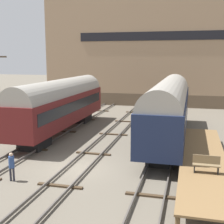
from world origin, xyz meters
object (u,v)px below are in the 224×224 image
train_car_navy (169,106)px  person_worker (12,164)px  train_car_maroon (61,103)px  bench (206,164)px

train_car_navy → person_worker: 13.87m
train_car_navy → person_worker: bearing=-125.2°
train_car_navy → train_car_maroon: train_car_navy is taller
person_worker → train_car_navy: bearing=54.8°
train_car_navy → bench: (2.70, -9.77, -1.49)m
train_car_navy → person_worker: (-7.92, -11.22, -1.94)m
train_car_maroon → bench: (12.62, -10.22, -1.37)m
train_car_navy → bench: 10.24m
train_car_maroon → person_worker: (2.00, -11.67, -1.82)m
train_car_maroon → bench: size_ratio=11.57×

